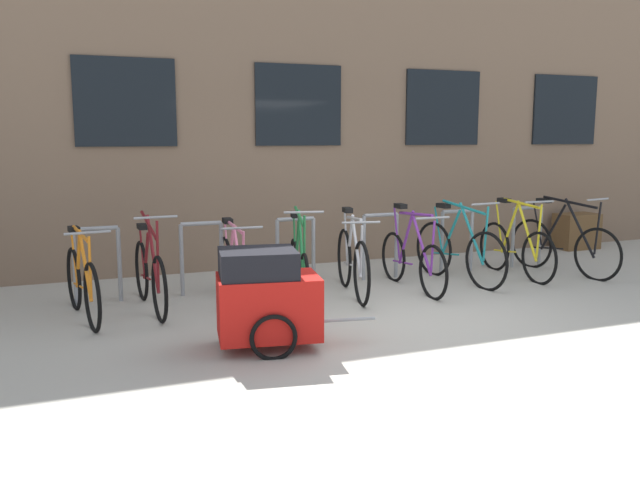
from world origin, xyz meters
TOP-DOWN VIEW (x-y plane):
  - ground_plane at (0.00, 0.00)m, footprint 42.00×42.00m
  - storefront_building at (-0.00, 6.23)m, footprint 28.00×6.11m
  - bike_rack at (0.09, 1.90)m, footprint 6.54×0.05m
  - bicycle_orange at (-3.09, 1.26)m, footprint 0.44×1.68m
  - bicycle_green at (-0.67, 1.30)m, footprint 0.52×1.65m
  - bicycle_pink at (-1.45, 1.33)m, footprint 0.44×1.79m
  - bicycle_silver at (-0.02, 1.22)m, footprint 0.51×1.71m
  - bicycle_purple at (0.80, 1.21)m, footprint 0.44×1.73m
  - bicycle_maroon at (-2.38, 1.40)m, footprint 0.44×1.76m
  - bicycle_yellow at (2.50, 1.38)m, footprint 0.44×1.69m
  - bicycle_teal at (1.57, 1.36)m, footprint 0.44×1.79m
  - bicycle_black at (3.24, 1.30)m, footprint 0.52×1.78m
  - bike_trailer at (-1.58, -0.36)m, footprint 1.48×0.76m
  - planter_box at (4.90, 2.85)m, footprint 0.70×0.44m

SIDE VIEW (x-z plane):
  - ground_plane at x=0.00m, z-range 0.00..0.00m
  - planter_box at x=4.90m, z-range 0.00..0.60m
  - bicycle_green at x=-0.67m, z-range -0.18..0.93m
  - bicycle_purple at x=0.80m, z-range -0.15..0.91m
  - bicycle_orange at x=-3.09m, z-range -0.12..0.88m
  - bicycle_pink at x=-1.45m, z-range -0.10..0.87m
  - bicycle_maroon at x=-2.38m, z-range -0.17..0.94m
  - bicycle_yellow at x=2.50m, z-range -0.16..0.94m
  - bicycle_black at x=3.24m, z-range -0.16..0.95m
  - bicycle_silver at x=-0.02m, z-range -0.12..0.92m
  - bicycle_teal at x=1.57m, z-range -0.15..0.96m
  - bike_trailer at x=-1.58m, z-range 0.01..0.93m
  - bike_rack at x=0.09m, z-range 0.08..0.97m
  - storefront_building at x=0.00m, z-range 0.00..5.32m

